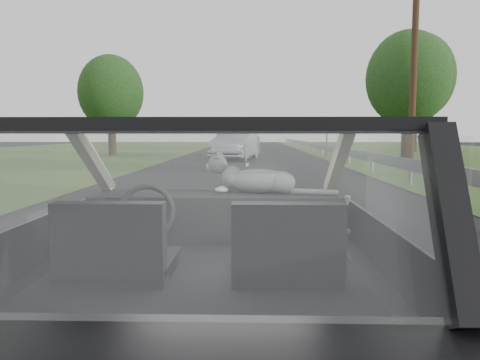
# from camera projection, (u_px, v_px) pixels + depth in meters

# --- Properties ---
(subject_car) EXTENTS (1.80, 4.00, 1.45)m
(subject_car) POSITION_uv_depth(u_px,v_px,m) (207.00, 259.00, 2.50)
(subject_car) COLOR black
(subject_car) RESTS_ON ground
(dashboard) EXTENTS (1.58, 0.45, 0.30)m
(dashboard) POSITION_uv_depth(u_px,v_px,m) (216.00, 216.00, 3.11)
(dashboard) COLOR black
(dashboard) RESTS_ON subject_car
(driver_seat) EXTENTS (0.50, 0.72, 0.42)m
(driver_seat) POSITION_uv_depth(u_px,v_px,m) (117.00, 243.00, 2.20)
(driver_seat) COLOR black
(driver_seat) RESTS_ON subject_car
(passenger_seat) EXTENTS (0.50, 0.72, 0.42)m
(passenger_seat) POSITION_uv_depth(u_px,v_px,m) (286.00, 244.00, 2.18)
(passenger_seat) COLOR black
(passenger_seat) RESTS_ON subject_car
(steering_wheel) EXTENTS (0.36, 0.36, 0.04)m
(steering_wheel) POSITION_uv_depth(u_px,v_px,m) (146.00, 212.00, 2.82)
(steering_wheel) COLOR black
(steering_wheel) RESTS_ON dashboard
(cat) EXTENTS (0.65, 0.30, 0.28)m
(cat) POSITION_uv_depth(u_px,v_px,m) (259.00, 179.00, 3.09)
(cat) COLOR gray
(cat) RESTS_ON dashboard
(guardrail) EXTENTS (0.05, 90.00, 0.32)m
(guardrail) POSITION_uv_depth(u_px,v_px,m) (406.00, 164.00, 12.34)
(guardrail) COLOR #93969B
(guardrail) RESTS_ON ground
(other_car) EXTENTS (2.82, 5.20, 1.62)m
(other_car) POSITION_uv_depth(u_px,v_px,m) (236.00, 144.00, 24.50)
(other_car) COLOR #A0A5AC
(other_car) RESTS_ON ground
(highway_sign) EXTENTS (0.29, 0.88, 2.20)m
(highway_sign) POSITION_uv_depth(u_px,v_px,m) (327.00, 138.00, 27.72)
(highway_sign) COLOR #1A5729
(highway_sign) RESTS_ON ground
(utility_pole) EXTENTS (0.27, 0.27, 8.34)m
(utility_pole) POSITION_uv_depth(u_px,v_px,m) (414.00, 66.00, 19.31)
(utility_pole) COLOR #3D271D
(utility_pole) RESTS_ON ground
(tree_2) EXTENTS (5.28, 5.28, 6.46)m
(tree_2) POSITION_uv_depth(u_px,v_px,m) (407.00, 97.00, 24.12)
(tree_2) COLOR #1A3314
(tree_2) RESTS_ON ground
(tree_3) EXTENTS (6.09, 6.09, 8.41)m
(tree_3) POSITION_uv_depth(u_px,v_px,m) (415.00, 94.00, 34.11)
(tree_3) COLOR #1A3314
(tree_3) RESTS_ON ground
(tree_6) EXTENTS (4.34, 4.34, 5.95)m
(tree_6) POSITION_uv_depth(u_px,v_px,m) (111.00, 107.00, 28.51)
(tree_6) COLOR #1A3314
(tree_6) RESTS_ON ground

